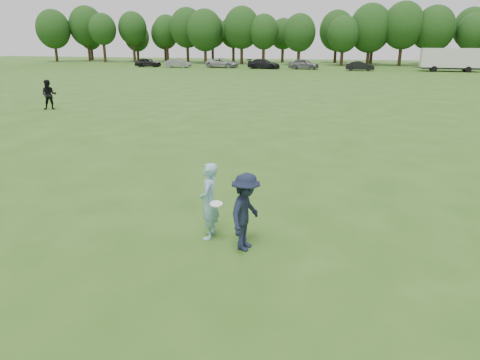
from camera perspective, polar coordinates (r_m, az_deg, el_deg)
The scene contains 13 objects.
ground at distance 9.20m, azimuth -2.59°, elevation -8.58°, with size 200.00×200.00×0.00m, color #2E5417.
thrower at distance 9.21m, azimuth -4.15°, elevation -2.83°, with size 0.62×0.40×1.69m, color #83B8CB.
defender at distance 8.69m, azimuth 0.77°, elevation -4.29°, with size 1.06×0.61×1.63m, color #171D32.
player_far_a at distance 29.79m, azimuth -24.10°, elevation 10.33°, with size 0.90×0.70×1.85m, color black.
car_a at distance 76.13m, azimuth -12.17°, elevation 15.08°, with size 1.75×4.36×1.49m, color black.
car_b at distance 73.52m, azimuth -8.30°, elevation 15.16°, with size 1.49×4.29×1.41m, color slate.
car_c at distance 72.50m, azimuth -2.36°, elevation 15.33°, with size 2.50×5.42×1.51m, color #A6A5AA.
car_d at distance 69.64m, azimuth 3.19°, elevation 15.20°, with size 2.08×5.13×1.49m, color black.
car_e at distance 69.03m, azimuth 8.50°, elevation 15.05°, with size 1.87×4.64×1.58m, color slate.
car_f at distance 67.20m, azimuth 15.71°, elevation 14.43°, with size 1.43×4.11×1.36m, color black.
disc_in_play at distance 8.88m, azimuth -3.20°, elevation -3.20°, with size 0.29×0.28×0.07m.
cargo_trailer at distance 69.63m, azimuth 26.31°, elevation 14.30°, with size 9.00×2.75×3.20m.
treeline at distance 84.71m, azimuth 16.96°, elevation 18.72°, with size 130.35×18.39×11.74m.
Camera 1 is at (2.65, -7.79, 4.11)m, focal length 32.00 mm.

